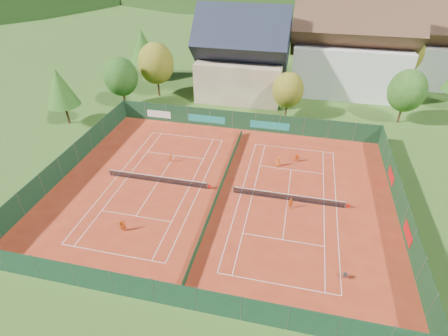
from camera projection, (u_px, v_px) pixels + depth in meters
ground at (220, 191)px, 41.91m from camera, size 600.00×600.00×0.00m
clay_pad at (220, 191)px, 41.90m from camera, size 40.00×32.00×0.01m
court_markings_left at (158, 182)px, 43.35m from camera, size 11.03×23.83×0.00m
court_markings_right at (287, 200)px, 40.44m from camera, size 11.03×23.83×0.00m
tennis_net_left at (158, 179)px, 43.05m from camera, size 13.30×0.10×1.02m
tennis_net_right at (289, 197)px, 40.13m from camera, size 13.30×0.10×1.02m
court_divider at (220, 188)px, 41.62m from camera, size 0.03×28.80×1.00m
fence_north at (241, 121)px, 54.04m from camera, size 40.00×0.10×3.00m
fence_south at (175, 296)px, 28.17m from camera, size 40.00×0.04×3.00m
fence_west at (69, 160)px, 44.70m from camera, size 0.04×32.00×3.00m
fence_east at (401, 205)px, 37.46m from camera, size 0.09×32.00×3.00m
chalet at (242, 59)px, 62.87m from camera, size 16.20×12.00×16.00m
hotel_block_a at (350, 52)px, 63.81m from camera, size 21.60×11.00×17.25m
hotel_block_b at (421, 49)px, 68.13m from camera, size 17.28×10.00×15.50m
tree_west_front at (121, 77)px, 58.98m from camera, size 5.72×5.72×8.69m
tree_west_mid at (156, 63)px, 62.70m from camera, size 6.44×6.44×9.78m
tree_west_back at (142, 46)px, 69.86m from camera, size 5.60×5.60×10.00m
tree_center at (288, 90)px, 55.86m from camera, size 5.01×5.01×7.60m
tree_east_front at (407, 91)px, 53.81m from camera, size 5.72×5.72×8.69m
tree_west_side at (60, 87)px, 53.25m from camera, size 5.04×5.04×9.00m
tree_east_back at (403, 53)px, 65.57m from camera, size 7.15×7.15×10.86m
mountain_backdrop at (335, 42)px, 247.08m from camera, size 820.00×530.00×242.00m
ball_hopper at (345, 275)px, 31.00m from camera, size 0.34×0.34×0.80m
loose_ball_0 at (124, 223)px, 37.30m from camera, size 0.07×0.07×0.07m
loose_ball_1 at (228, 261)px, 33.01m from camera, size 0.07×0.07×0.07m
player_left_near at (124, 225)px, 35.98m from camera, size 0.65×0.57×1.49m
player_left_mid at (121, 227)px, 35.93m from camera, size 0.79×0.77×1.29m
player_left_far at (171, 158)px, 46.81m from camera, size 0.86×0.63×1.18m
player_right_near at (290, 203)px, 38.88m from camera, size 0.91×0.59×1.43m
player_right_far_a at (278, 162)px, 45.88m from camera, size 0.80×0.64×1.42m
player_right_far_b at (296, 158)px, 46.85m from camera, size 1.16×0.37×1.25m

